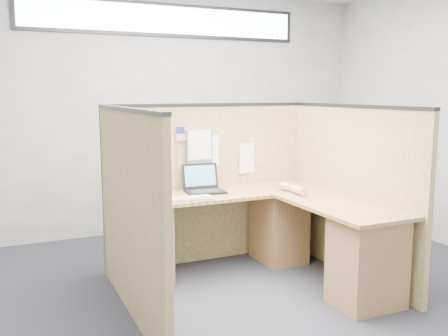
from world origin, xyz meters
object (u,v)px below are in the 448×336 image
laptop (203,185)px  l_desk (260,237)px  keyboard (188,199)px  mouse (284,187)px

laptop → l_desk: bearing=-51.8°
laptop → keyboard: bearing=-126.0°
l_desk → keyboard: bearing=162.3°
laptop → mouse: 0.76m
laptop → keyboard: size_ratio=0.80×
keyboard → mouse: size_ratio=3.96×
keyboard → mouse: mouse is taller
keyboard → mouse: bearing=8.8°
laptop → mouse: (0.72, -0.25, -0.04)m
l_desk → mouse: bearing=32.7°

